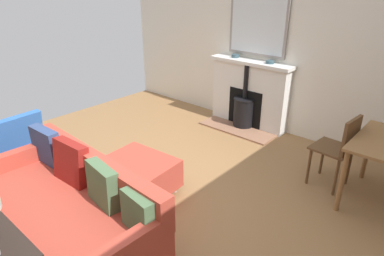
# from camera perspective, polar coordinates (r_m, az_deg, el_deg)

# --- Properties ---
(ground_plane) EXTENTS (5.49, 5.85, 0.01)m
(ground_plane) POSITION_cam_1_polar(r_m,az_deg,el_deg) (3.74, -8.81, -12.49)
(ground_plane) COLOR olive
(wall_left) EXTENTS (0.12, 5.85, 2.74)m
(wall_left) POSITION_cam_1_polar(r_m,az_deg,el_deg) (5.25, 14.22, 14.21)
(wall_left) COLOR silver
(wall_left) RESTS_ON ground
(fireplace) EXTENTS (0.63, 1.35, 1.05)m
(fireplace) POSITION_cam_1_polar(r_m,az_deg,el_deg) (5.43, 9.44, 5.11)
(fireplace) COLOR #93664C
(fireplace) RESTS_ON ground
(mirror_over_mantel) EXTENTS (0.04, 0.96, 0.85)m
(mirror_over_mantel) POSITION_cam_1_polar(r_m,az_deg,el_deg) (5.29, 10.98, 16.42)
(mirror_over_mantel) COLOR gray
(mantel_bowl_near) EXTENTS (0.12, 0.12, 0.05)m
(mantel_bowl_near) POSITION_cam_1_polar(r_m,az_deg,el_deg) (5.45, 7.30, 11.98)
(mantel_bowl_near) COLOR #334C56
(mantel_bowl_near) RESTS_ON fireplace
(mantel_bowl_far) EXTENTS (0.13, 0.13, 0.04)m
(mantel_bowl_far) POSITION_cam_1_polar(r_m,az_deg,el_deg) (5.14, 13.02, 10.80)
(mantel_bowl_far) COLOR #334C56
(mantel_bowl_far) RESTS_ON fireplace
(sofa) EXTENTS (0.93, 1.99, 0.82)m
(sofa) POSITION_cam_1_polar(r_m,az_deg,el_deg) (3.27, -20.00, -12.35)
(sofa) COLOR #B2B2B7
(sofa) RESTS_ON ground
(ottoman) EXTENTS (0.67, 0.80, 0.41)m
(ottoman) POSITION_cam_1_polar(r_m,az_deg,el_deg) (3.76, -8.95, -7.63)
(ottoman) COLOR #B2B2B7
(ottoman) RESTS_ON ground
(armchair_accent) EXTENTS (0.71, 0.63, 0.79)m
(armchair_accent) POSITION_cam_1_polar(r_m,az_deg,el_deg) (4.52, -27.98, -1.91)
(armchair_accent) COLOR brown
(armchair_accent) RESTS_ON ground
(dining_chair_near_fireplace) EXTENTS (0.44, 0.44, 0.87)m
(dining_chair_near_fireplace) POSITION_cam_1_polar(r_m,az_deg,el_deg) (4.03, 23.66, -2.79)
(dining_chair_near_fireplace) COLOR brown
(dining_chair_near_fireplace) RESTS_ON ground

